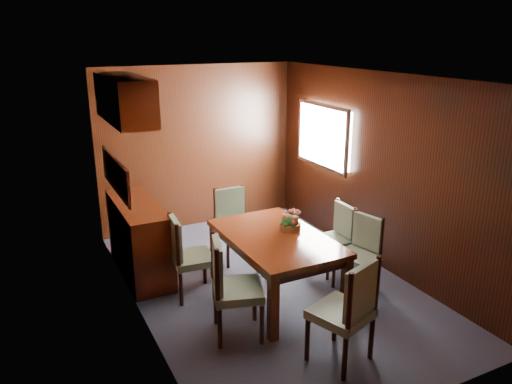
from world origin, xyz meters
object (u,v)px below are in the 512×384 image
chair_head (349,307)px  flower_centerpiece (291,219)px  dining_table (276,244)px  chair_right_near (361,248)px  sideboard (140,238)px  chair_left_near (230,283)px

chair_head → flower_centerpiece: chair_head is taller
chair_head → dining_table: bearing=70.2°
chair_right_near → sideboard: bearing=41.6°
chair_head → flower_centerpiece: bearing=60.9°
chair_left_near → chair_right_near: 1.74m
chair_right_near → chair_left_near: bearing=83.2°
flower_centerpiece → sideboard: bearing=140.7°
sideboard → chair_left_near: chair_left_near is taller
chair_left_near → chair_head: bearing=57.5°
sideboard → dining_table: sideboard is taller
dining_table → chair_right_near: bearing=-14.8°
sideboard → chair_head: (1.19, -2.59, 0.12)m
chair_right_near → flower_centerpiece: 0.89m
chair_left_near → sideboard: bearing=-148.6°
dining_table → chair_right_near: 1.02m
flower_centerpiece → dining_table: bearing=-159.6°
chair_head → flower_centerpiece: 1.46m
chair_right_near → chair_head: bearing=124.1°
sideboard → flower_centerpiece: (1.43, -1.17, 0.40)m
chair_right_near → chair_head: 1.46m
chair_left_near → flower_centerpiece: chair_left_near is taller
flower_centerpiece → chair_left_near: bearing=-151.1°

